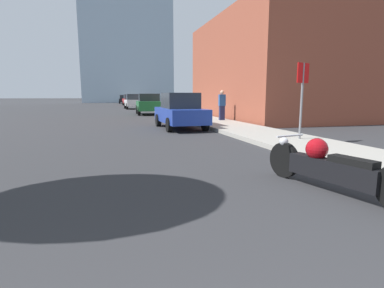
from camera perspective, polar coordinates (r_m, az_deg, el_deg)
name	(u,v)px	position (r m, az deg, el deg)	size (l,w,h in m)	color
sidewalk	(151,107)	(40.08, -7.85, 7.06)	(2.40, 240.00, 0.15)	#9E998E
brick_storefront	(281,69)	(21.64, 16.62, 13.49)	(8.98, 12.09, 6.52)	brown
motorcycle	(329,166)	(5.16, 24.69, -3.86)	(0.85, 2.59, 0.81)	black
parked_car_blue	(180,111)	(13.78, -2.29, 6.27)	(1.84, 4.02, 1.62)	#1E3899
parked_car_green	(149,104)	(24.45, -8.22, 7.56)	(2.05, 4.01, 1.65)	#1E6B33
parked_car_white	(134,101)	(35.30, -11.07, 7.97)	(2.04, 4.02, 1.70)	silver
parked_car_red	(129,100)	(47.94, -11.87, 8.21)	(2.00, 4.58, 1.70)	red
parked_car_black	(124,99)	(60.48, -12.77, 8.31)	(2.20, 4.01, 1.66)	black
stop_sign	(302,88)	(9.98, 20.27, 10.02)	(0.57, 0.26, 2.33)	slate
pedestrian	(222,105)	(16.86, 5.73, 7.42)	(0.36, 0.23, 1.65)	#1E2347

